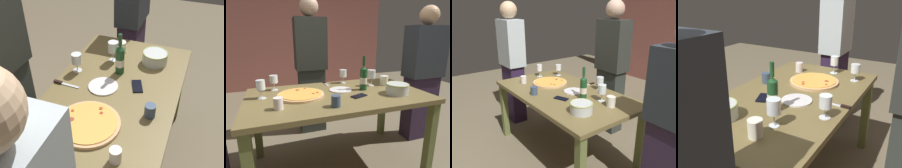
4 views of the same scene
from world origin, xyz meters
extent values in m
cube|color=brown|center=(0.00, 0.00, 0.73)|extent=(1.60, 0.90, 0.04)
cube|color=olive|center=(-0.74, -0.40, 0.35)|extent=(0.07, 0.07, 0.71)
cube|color=olive|center=(-0.74, 0.40, 0.35)|extent=(0.07, 0.07, 0.71)
cylinder|color=tan|center=(-0.33, 0.04, 0.76)|extent=(0.41, 0.41, 0.02)
cylinder|color=#F3A846|center=(-0.33, 0.04, 0.77)|extent=(0.36, 0.36, 0.01)
cylinder|color=#9E3C2C|center=(-0.35, 0.14, 0.78)|extent=(0.03, 0.03, 0.00)
cylinder|color=#B0391B|center=(-0.27, 0.17, 0.78)|extent=(0.02, 0.02, 0.00)
cylinder|color=#AA3E1C|center=(-0.19, 0.01, 0.78)|extent=(0.03, 0.03, 0.00)
cylinder|color=#AD371F|center=(-0.23, -0.01, 0.78)|extent=(0.02, 0.02, 0.00)
cylinder|color=silver|center=(0.50, -0.19, 0.80)|extent=(0.20, 0.20, 0.09)
torus|color=#A4B063|center=(0.50, -0.19, 0.84)|extent=(0.21, 0.21, 0.01)
cylinder|color=#1B4824|center=(0.27, 0.04, 0.85)|extent=(0.07, 0.07, 0.21)
cone|color=#1B4824|center=(0.27, 0.04, 0.97)|extent=(0.07, 0.07, 0.03)
cylinder|color=#1B4824|center=(0.27, 0.04, 1.03)|extent=(0.03, 0.03, 0.09)
cylinder|color=#EDE6CC|center=(0.27, 0.04, 0.84)|extent=(0.07, 0.07, 0.06)
cylinder|color=white|center=(0.19, 0.36, 0.75)|extent=(0.07, 0.07, 0.00)
cylinder|color=white|center=(0.19, 0.36, 0.79)|extent=(0.01, 0.01, 0.07)
cylinder|color=white|center=(0.19, 0.36, 0.86)|extent=(0.08, 0.08, 0.08)
cylinder|color=maroon|center=(0.19, 0.36, 0.83)|extent=(0.07, 0.07, 0.03)
cylinder|color=white|center=(-0.65, 0.09, 0.75)|extent=(0.07, 0.07, 0.00)
cylinder|color=white|center=(-0.65, 0.09, 0.79)|extent=(0.01, 0.01, 0.07)
cylinder|color=white|center=(-0.65, 0.09, 0.87)|extent=(0.07, 0.07, 0.08)
cylinder|color=maroon|center=(-0.65, 0.09, 0.84)|extent=(0.06, 0.06, 0.03)
cylinder|color=white|center=(0.42, 0.14, 0.75)|extent=(0.06, 0.06, 0.00)
cylinder|color=white|center=(0.42, 0.14, 0.79)|extent=(0.01, 0.01, 0.08)
cylinder|color=white|center=(0.42, 0.14, 0.87)|extent=(0.08, 0.08, 0.09)
cylinder|color=white|center=(-0.55, 0.31, 0.75)|extent=(0.07, 0.07, 0.00)
cylinder|color=white|center=(-0.55, 0.31, 0.79)|extent=(0.01, 0.01, 0.07)
cylinder|color=white|center=(-0.55, 0.31, 0.86)|extent=(0.08, 0.08, 0.07)
cylinder|color=white|center=(-0.53, -0.21, 0.79)|extent=(0.07, 0.07, 0.09)
cylinder|color=#3A4D68|center=(-0.12, -0.30, 0.79)|extent=(0.07, 0.07, 0.09)
cylinder|color=white|center=(0.57, 0.12, 0.80)|extent=(0.08, 0.08, 0.10)
cylinder|color=white|center=(0.06, 0.09, 0.76)|extent=(0.22, 0.22, 0.01)
cube|color=black|center=(0.14, -0.14, 0.76)|extent=(0.16, 0.12, 0.01)
cube|color=silver|center=(-0.01, 0.32, 0.75)|extent=(0.03, 0.15, 0.01)
cube|color=black|center=(-0.01, 0.42, 0.76)|extent=(0.03, 0.07, 0.02)
cube|color=#2D1C3B|center=(-1.12, -0.08, 0.42)|extent=(0.33, 0.20, 0.84)
cube|color=silver|center=(-1.12, -0.08, 1.15)|extent=(0.39, 0.24, 0.63)
camera|label=1|loc=(-1.46, -0.53, 2.02)|focal=45.77mm
camera|label=2|loc=(-0.55, -1.54, 1.27)|focal=30.01mm
camera|label=3|loc=(1.91, -1.43, 1.66)|focal=37.68mm
camera|label=4|loc=(1.48, 0.87, 1.50)|focal=40.92mm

